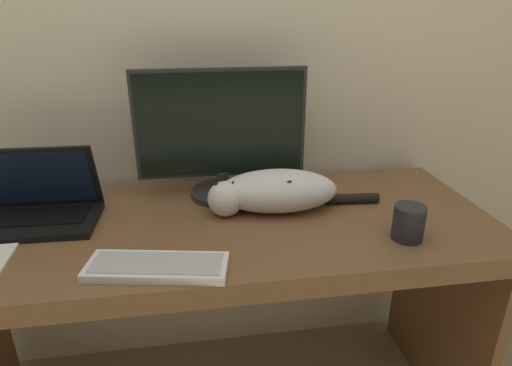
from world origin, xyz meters
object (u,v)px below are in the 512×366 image
Objects in this scene: monitor at (221,135)px; cat at (273,191)px; laptop at (38,208)px; external_keyboard at (157,267)px; coffee_mug at (409,223)px.

monitor reaches higher than cat.
cat is at bearing -0.86° from laptop.
cat is (0.33, 0.28, 0.05)m from external_keyboard.
external_keyboard is (0.35, -0.31, -0.03)m from laptop.
cat reaches higher than external_keyboard.
laptop reaches higher than external_keyboard.
external_keyboard is 0.66m from coffee_mug.
external_keyboard is at bearing -114.80° from monitor.
laptop is at bearing -168.82° from monitor.
cat is at bearing -44.20° from monitor.
external_keyboard is 0.64× the size of cat.
laptop is 0.62× the size of cat.
monitor is at bearing 12.90° from laptop.
laptop reaches higher than cat.
cat is at bearing 145.30° from coffee_mug.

